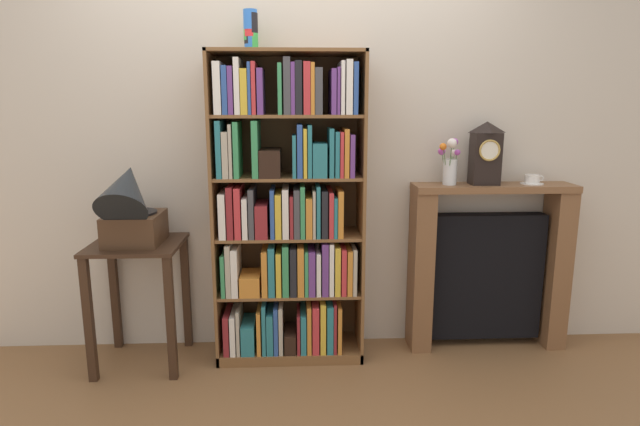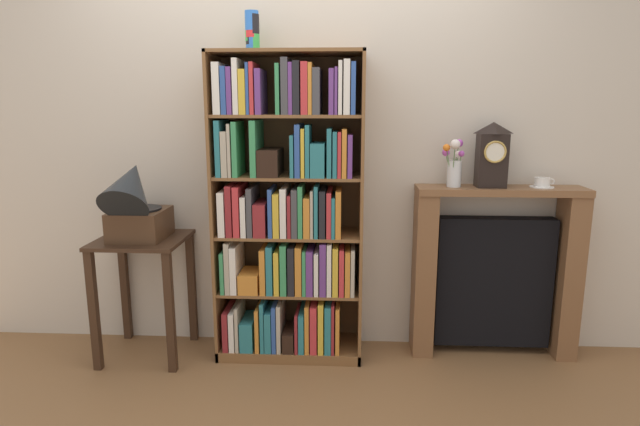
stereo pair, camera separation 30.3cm
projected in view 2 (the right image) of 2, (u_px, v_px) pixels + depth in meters
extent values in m
cube|color=brown|center=(289.00, 360.00, 3.12)|extent=(7.61, 6.40, 0.02)
cube|color=beige|center=(322.00, 138.00, 3.15)|extent=(4.61, 0.08, 2.60)
cube|color=brown|center=(218.00, 209.00, 3.06)|extent=(0.02, 0.34, 1.78)
cube|color=brown|center=(361.00, 211.00, 3.01)|extent=(0.02, 0.34, 1.78)
cube|color=brown|center=(292.00, 205.00, 3.20)|extent=(0.86, 0.01, 1.78)
cube|color=brown|center=(287.00, 53.00, 2.86)|extent=(0.86, 0.34, 0.02)
cube|color=brown|center=(291.00, 347.00, 3.21)|extent=(0.86, 0.34, 0.06)
cube|color=maroon|center=(229.00, 325.00, 3.17)|extent=(0.03, 0.26, 0.24)
cube|color=white|center=(236.00, 325.00, 3.18)|extent=(0.03, 0.28, 0.24)
cube|color=#B2A893|center=(240.00, 323.00, 3.16)|extent=(0.02, 0.25, 0.27)
cube|color=teal|center=(249.00, 331.00, 3.16)|extent=(0.08, 0.24, 0.18)
cube|color=orange|center=(261.00, 323.00, 3.17)|extent=(0.02, 0.29, 0.26)
cube|color=teal|center=(265.00, 321.00, 3.15)|extent=(0.02, 0.26, 0.30)
cube|color=teal|center=(270.00, 327.00, 3.14)|extent=(0.04, 0.23, 0.24)
cube|color=#2D519E|center=(277.00, 322.00, 3.16)|extent=(0.02, 0.28, 0.28)
cube|color=#B2A893|center=(281.00, 321.00, 3.16)|extent=(0.02, 0.29, 0.29)
cube|color=black|center=(289.00, 337.00, 3.14)|extent=(0.07, 0.23, 0.12)
cube|color=maroon|center=(298.00, 328.00, 3.13)|extent=(0.02, 0.23, 0.23)
cube|color=teal|center=(303.00, 327.00, 3.15)|extent=(0.03, 0.28, 0.23)
cube|color=orange|center=(308.00, 324.00, 3.13)|extent=(0.02, 0.24, 0.29)
cube|color=#C63338|center=(315.00, 323.00, 3.13)|extent=(0.04, 0.26, 0.29)
cube|color=gold|center=(322.00, 321.00, 3.15)|extent=(0.03, 0.29, 0.31)
cube|color=teal|center=(328.00, 323.00, 3.13)|extent=(0.04, 0.26, 0.29)
cube|color=maroon|center=(333.00, 323.00, 3.12)|extent=(0.02, 0.24, 0.30)
cube|color=orange|center=(338.00, 323.00, 3.15)|extent=(0.02, 0.30, 0.28)
cube|color=brown|center=(290.00, 288.00, 3.13)|extent=(0.82, 0.32, 0.02)
cube|color=#388E56|center=(226.00, 269.00, 3.09)|extent=(0.02, 0.24, 0.24)
cube|color=#B2A893|center=(232.00, 263.00, 3.11)|extent=(0.03, 0.30, 0.30)
cube|color=white|center=(237.00, 266.00, 3.09)|extent=(0.04, 0.26, 0.28)
cube|color=orange|center=(251.00, 280.00, 3.07)|extent=(0.11, 0.21, 0.12)
cube|color=orange|center=(265.00, 268.00, 3.07)|extent=(0.03, 0.24, 0.27)
cube|color=teal|center=(273.00, 265.00, 3.09)|extent=(0.04, 0.30, 0.29)
cube|color=gold|center=(279.00, 269.00, 3.07)|extent=(0.03, 0.25, 0.25)
cube|color=#388E56|center=(285.00, 265.00, 3.07)|extent=(0.04, 0.25, 0.29)
cube|color=black|center=(293.00, 266.00, 3.08)|extent=(0.04, 0.29, 0.28)
cube|color=orange|center=(300.00, 267.00, 3.06)|extent=(0.04, 0.24, 0.28)
cube|color=#388E56|center=(305.00, 269.00, 3.06)|extent=(0.02, 0.24, 0.26)
cube|color=#663884|center=(311.00, 269.00, 3.06)|extent=(0.04, 0.24, 0.26)
cube|color=white|center=(317.00, 269.00, 3.07)|extent=(0.02, 0.27, 0.25)
cube|color=#663884|center=(324.00, 266.00, 3.04)|extent=(0.04, 0.23, 0.31)
cube|color=white|center=(330.00, 265.00, 3.06)|extent=(0.03, 0.28, 0.31)
cube|color=gold|center=(336.00, 268.00, 3.04)|extent=(0.03, 0.24, 0.28)
cube|color=#C63338|center=(342.00, 269.00, 3.04)|extent=(0.03, 0.23, 0.27)
cube|color=orange|center=(348.00, 268.00, 3.07)|extent=(0.03, 0.29, 0.26)
cube|color=#B2A893|center=(352.00, 267.00, 3.06)|extent=(0.02, 0.28, 0.27)
cube|color=brown|center=(289.00, 234.00, 3.06)|extent=(0.82, 0.32, 0.02)
cube|color=white|center=(226.00, 211.00, 3.03)|extent=(0.04, 0.27, 0.26)
cube|color=maroon|center=(234.00, 208.00, 3.04)|extent=(0.03, 0.30, 0.29)
cube|color=#C63338|center=(241.00, 208.00, 3.04)|extent=(0.03, 0.30, 0.29)
cube|color=white|center=(246.00, 214.00, 3.01)|extent=(0.03, 0.23, 0.23)
cube|color=#424247|center=(253.00, 209.00, 3.03)|extent=(0.03, 0.29, 0.28)
cube|color=maroon|center=(262.00, 218.00, 3.01)|extent=(0.07, 0.25, 0.19)
cube|color=#2D519E|center=(273.00, 210.00, 3.00)|extent=(0.02, 0.25, 0.27)
cube|color=gold|center=(279.00, 212.00, 3.01)|extent=(0.03, 0.27, 0.25)
cube|color=white|center=(286.00, 210.00, 3.01)|extent=(0.03, 0.27, 0.28)
cube|color=maroon|center=(292.00, 213.00, 3.02)|extent=(0.02, 0.29, 0.24)
cube|color=#424247|center=(296.00, 211.00, 3.00)|extent=(0.03, 0.25, 0.27)
cube|color=#388E56|center=(302.00, 209.00, 2.99)|extent=(0.03, 0.24, 0.29)
cube|color=orange|center=(308.00, 214.00, 3.02)|extent=(0.04, 0.29, 0.23)
cube|color=#B2A893|center=(313.00, 212.00, 2.98)|extent=(0.02, 0.24, 0.27)
cube|color=teal|center=(317.00, 210.00, 2.98)|extent=(0.02, 0.23, 0.29)
cube|color=black|center=(323.00, 211.00, 3.01)|extent=(0.03, 0.29, 0.27)
cube|color=#C63338|center=(330.00, 212.00, 3.01)|extent=(0.03, 0.30, 0.26)
cube|color=teal|center=(334.00, 214.00, 3.00)|extent=(0.02, 0.27, 0.23)
cube|color=orange|center=(339.00, 212.00, 2.97)|extent=(0.03, 0.23, 0.27)
cube|color=brown|center=(289.00, 176.00, 2.99)|extent=(0.82, 0.32, 0.02)
cube|color=teal|center=(222.00, 148.00, 2.95)|extent=(0.03, 0.25, 0.31)
cube|color=#B2A893|center=(229.00, 153.00, 2.96)|extent=(0.03, 0.27, 0.25)
cube|color=#B2A893|center=(233.00, 149.00, 2.95)|extent=(0.02, 0.25, 0.29)
cube|color=#388E56|center=(238.00, 148.00, 2.93)|extent=(0.03, 0.24, 0.30)
cube|color=#388E56|center=(257.00, 148.00, 2.96)|extent=(0.03, 0.30, 0.31)
cube|color=black|center=(271.00, 162.00, 2.96)|extent=(0.12, 0.28, 0.15)
cube|color=teal|center=(294.00, 155.00, 2.92)|extent=(0.02, 0.24, 0.23)
cube|color=#2D519E|center=(299.00, 150.00, 2.94)|extent=(0.03, 0.29, 0.29)
cube|color=gold|center=(304.00, 152.00, 2.92)|extent=(0.02, 0.24, 0.27)
cube|color=teal|center=(309.00, 150.00, 2.91)|extent=(0.02, 0.23, 0.29)
cube|color=teal|center=(318.00, 160.00, 2.91)|extent=(0.08, 0.21, 0.19)
cube|color=teal|center=(330.00, 152.00, 2.91)|extent=(0.02, 0.24, 0.27)
cube|color=teal|center=(335.00, 154.00, 2.91)|extent=(0.02, 0.23, 0.25)
cube|color=#C63338|center=(340.00, 153.00, 2.93)|extent=(0.02, 0.29, 0.25)
cube|color=orange|center=(344.00, 152.00, 2.93)|extent=(0.03, 0.29, 0.26)
cube|color=#663884|center=(350.00, 155.00, 2.91)|extent=(0.03, 0.25, 0.23)
cube|color=brown|center=(288.00, 116.00, 2.93)|extent=(0.82, 0.32, 0.02)
cube|color=white|center=(221.00, 89.00, 2.87)|extent=(0.04, 0.23, 0.27)
cube|color=#2D519E|center=(228.00, 91.00, 2.88)|extent=(0.03, 0.26, 0.25)
cube|color=#663884|center=(234.00, 91.00, 2.90)|extent=(0.03, 0.30, 0.25)
cube|color=white|center=(239.00, 87.00, 2.87)|extent=(0.03, 0.26, 0.29)
cube|color=gold|center=(246.00, 92.00, 2.87)|extent=(0.04, 0.25, 0.24)
cube|color=#2D519E|center=(252.00, 89.00, 2.89)|extent=(0.02, 0.28, 0.27)
cube|color=#C63338|center=(255.00, 89.00, 2.86)|extent=(0.02, 0.24, 0.27)
cube|color=#663884|center=(261.00, 92.00, 2.87)|extent=(0.03, 0.25, 0.24)
cube|color=#388E56|center=(280.00, 90.00, 2.87)|extent=(0.02, 0.26, 0.27)
cube|color=#424247|center=(286.00, 87.00, 2.87)|extent=(0.04, 0.27, 0.30)
cube|color=#663884|center=(292.00, 89.00, 2.85)|extent=(0.02, 0.24, 0.27)
cube|color=black|center=(298.00, 88.00, 2.85)|extent=(0.04, 0.24, 0.28)
cube|color=#C63338|center=(306.00, 89.00, 2.85)|extent=(0.04, 0.24, 0.27)
cube|color=orange|center=(312.00, 89.00, 2.87)|extent=(0.02, 0.29, 0.27)
cube|color=#424247|center=(318.00, 92.00, 2.88)|extent=(0.04, 0.30, 0.24)
cube|color=#663884|center=(332.00, 92.00, 2.87)|extent=(0.03, 0.29, 0.24)
cube|color=#663884|center=(336.00, 91.00, 2.84)|extent=(0.02, 0.24, 0.25)
cube|color=white|center=(341.00, 89.00, 2.86)|extent=(0.02, 0.28, 0.28)
cube|color=white|center=(347.00, 88.00, 2.85)|extent=(0.03, 0.27, 0.29)
cube|color=#2D519E|center=(353.00, 89.00, 2.84)|extent=(0.02, 0.24, 0.27)
cylinder|color=green|center=(253.00, 42.00, 2.88)|extent=(0.08, 0.08, 0.10)
cylinder|color=blue|center=(253.00, 39.00, 2.88)|extent=(0.08, 0.08, 0.10)
cylinder|color=black|center=(253.00, 35.00, 2.88)|extent=(0.08, 0.08, 0.10)
cylinder|color=green|center=(252.00, 32.00, 2.87)|extent=(0.08, 0.08, 0.10)
cylinder|color=red|center=(252.00, 28.00, 2.87)|extent=(0.08, 0.08, 0.10)
cylinder|color=black|center=(252.00, 24.00, 2.86)|extent=(0.08, 0.08, 0.10)
cylinder|color=blue|center=(252.00, 21.00, 2.86)|extent=(0.08, 0.08, 0.10)
cube|color=#382316|center=(142.00, 240.00, 3.05)|extent=(0.50, 0.48, 0.02)
cube|color=#382316|center=(94.00, 311.00, 2.93)|extent=(0.04, 0.04, 0.71)
cube|color=#382316|center=(170.00, 313.00, 2.91)|extent=(0.04, 0.04, 0.71)
cube|color=#382316|center=(125.00, 286.00, 3.34)|extent=(0.04, 0.04, 0.71)
cube|color=#382316|center=(192.00, 287.00, 3.32)|extent=(0.04, 0.04, 0.71)
cube|color=#472D1C|center=(140.00, 224.00, 3.03)|extent=(0.29, 0.33, 0.17)
cylinder|color=black|center=(139.00, 209.00, 3.01)|extent=(0.25, 0.25, 0.01)
cylinder|color=#1E2328|center=(136.00, 206.00, 2.96)|extent=(0.03, 0.03, 0.06)
cone|color=#1E2328|center=(130.00, 185.00, 2.88)|extent=(0.28, 0.40, 0.40)
cube|color=brown|center=(501.00, 191.00, 3.00)|extent=(0.96, 0.23, 0.04)
cube|color=brown|center=(424.00, 274.00, 3.13)|extent=(0.12, 0.21, 0.99)
cube|color=brown|center=(567.00, 277.00, 3.08)|extent=(0.12, 0.21, 0.99)
cube|color=black|center=(493.00, 282.00, 3.15)|extent=(0.68, 0.12, 0.79)
cube|color=black|center=(491.00, 161.00, 2.97)|extent=(0.16, 0.12, 0.31)
pyramid|color=black|center=(494.00, 128.00, 2.93)|extent=(0.16, 0.12, 0.06)
cylinder|color=silver|center=(495.00, 152.00, 2.90)|extent=(0.11, 0.01, 0.11)
torus|color=#B79347|center=(495.00, 152.00, 2.89)|extent=(0.13, 0.01, 0.13)
cylinder|color=silver|center=(454.00, 174.00, 3.00)|extent=(0.08, 0.08, 0.15)
cylinder|color=#4C753D|center=(448.00, 168.00, 3.01)|extent=(0.04, 0.01, 0.18)
sphere|color=#B24CB7|center=(446.00, 152.00, 2.99)|extent=(0.04, 0.04, 0.04)
cylinder|color=#4C753D|center=(459.00, 169.00, 2.98)|extent=(0.02, 0.04, 0.18)
sphere|color=#B24CB7|center=(461.00, 154.00, 2.94)|extent=(0.03, 0.03, 0.03)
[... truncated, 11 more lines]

